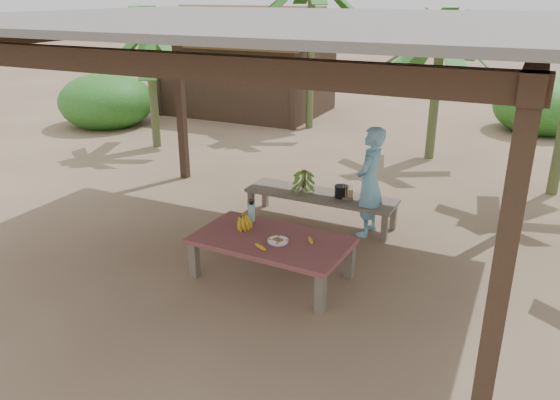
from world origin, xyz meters
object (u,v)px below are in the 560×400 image
at_px(water_flask, 252,212).
at_px(woman, 369,182).
at_px(cooking_pot, 341,192).
at_px(ripe_banana_bunch, 241,221).
at_px(work_table, 272,243).
at_px(bench, 321,197).
at_px(plate, 278,241).

distance_m(water_flask, woman, 1.74).
distance_m(cooking_pot, woman, 0.49).
height_order(ripe_banana_bunch, woman, woman).
distance_m(work_table, cooking_pot, 1.79).
relative_size(bench, water_flask, 7.41).
relative_size(work_table, cooking_pot, 9.69).
distance_m(bench, cooking_pot, 0.34).
relative_size(plate, cooking_pot, 1.26).
distance_m(work_table, woman, 1.84).
relative_size(plate, water_flask, 0.81).
height_order(cooking_pot, woman, woman).
bearing_deg(work_table, water_flask, 144.26).
xyz_separation_m(work_table, plate, (0.11, -0.07, 0.08)).
bearing_deg(ripe_banana_bunch, woman, 53.68).
height_order(water_flask, woman, woman).
xyz_separation_m(work_table, ripe_banana_bunch, (-0.48, 0.13, 0.15)).
height_order(bench, water_flask, water_flask).
relative_size(bench, ripe_banana_bunch, 7.77).
bearing_deg(work_table, ripe_banana_bunch, 167.63).
relative_size(work_table, water_flask, 6.19).
distance_m(plate, cooking_pot, 1.84).
bearing_deg(ripe_banana_bunch, plate, -18.21).
height_order(work_table, plate, plate).
height_order(water_flask, cooking_pot, water_flask).
relative_size(bench, plate, 9.19).
bearing_deg(woman, work_table, -19.16).
bearing_deg(plate, work_table, 150.39).
bearing_deg(work_table, cooking_pot, 85.15).
bearing_deg(plate, ripe_banana_bunch, 161.79).
xyz_separation_m(ripe_banana_bunch, woman, (1.14, 1.56, 0.18)).
height_order(work_table, bench, work_table).
distance_m(bench, plate, 1.85).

